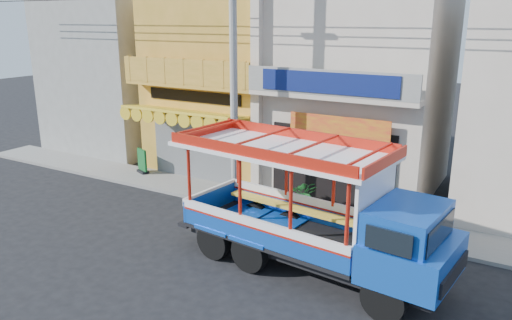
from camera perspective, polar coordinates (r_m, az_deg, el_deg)
The scene contains 11 objects.
ground at distance 15.26m, azimuth -5.93°, elevation -9.78°, with size 90.00×90.00×0.00m, color black.
sidewalk at distance 18.34m, azimuth 1.44°, elevation -4.95°, with size 30.00×2.00×0.12m, color slate.
shophouse_left at distance 22.73m, azimuth -2.57°, elevation 9.63°, with size 6.00×7.50×8.24m.
shophouse_right at distance 20.15m, azimuth 12.12°, elevation 8.48°, with size 6.00×6.75×8.24m.
party_pilaster at distance 18.55m, azimuth 0.07°, elevation 7.88°, with size 0.35×0.30×8.00m, color #C1B09E.
filler_building_left at distance 27.20m, azimuth -15.20°, elevation 9.49°, with size 6.00×6.00×7.60m, color gray.
utility_pole at distance 17.04m, azimuth -2.15°, elevation 10.65°, with size 28.00×0.26×9.00m.
songthaew_truck at distance 13.01m, azimuth 8.25°, elevation -6.32°, with size 7.83×3.30×3.55m.
green_sign at distance 22.11m, azimuth -12.86°, elevation -0.32°, with size 0.67×0.50×1.05m.
potted_plant_a at distance 17.74m, azimuth 5.52°, elevation -3.85°, with size 0.90×0.78×1.00m, color #1C6325.
potted_plant_c at distance 17.16m, azimuth 17.17°, elevation -5.48°, with size 0.47×0.47×0.85m, color #1C6325.
Camera 1 is at (8.22, -11.03, 6.60)m, focal length 35.00 mm.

